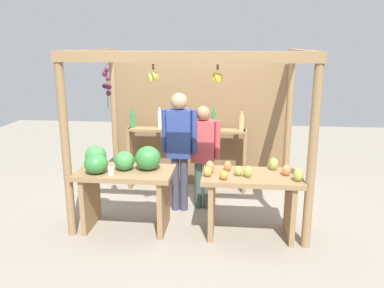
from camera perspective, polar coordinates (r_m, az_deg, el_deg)
name	(u,v)px	position (r m, az deg, el deg)	size (l,w,h in m)	color
ground_plane	(193,207)	(5.64, 0.21, -9.34)	(12.00, 12.00, 0.00)	gray
market_stall	(196,113)	(5.66, 0.62, 4.57)	(2.93, 2.01, 2.21)	#99754C
fruit_counter_left	(123,175)	(4.89, -10.13, -4.47)	(1.18, 0.65, 1.07)	#99754C
fruit_counter_right	(251,190)	(4.74, 8.67, -6.72)	(1.18, 0.64, 0.93)	#99754C
bottle_shelf_unit	(187,142)	(6.08, -0.80, 0.24)	(1.88, 0.22, 1.34)	#99754C
vendor_man	(179,141)	(5.26, -1.89, 0.40)	(0.48, 0.22, 1.66)	#414154
vendor_woman	(203,149)	(5.36, 1.60, -0.74)	(0.48, 0.20, 1.47)	#3E564F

